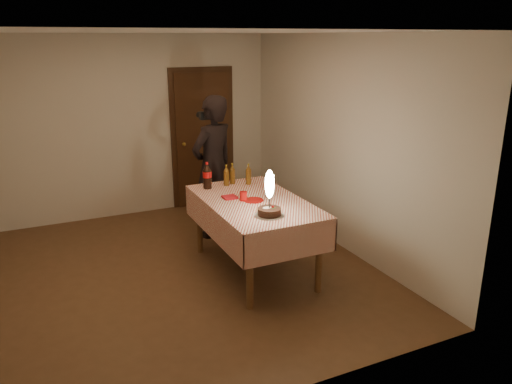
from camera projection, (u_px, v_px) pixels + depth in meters
ground at (188, 272)px, 5.66m from camera, size 4.00×4.50×0.01m
room_shell at (182, 126)px, 5.25m from camera, size 4.04×4.54×2.62m
dining_table at (254, 210)px, 5.49m from camera, size 1.02×1.72×0.84m
birthday_cake at (269, 202)px, 4.96m from camera, size 0.30×0.30×0.47m
red_plate at (254, 200)px, 5.45m from camera, size 0.22×0.22×0.01m
red_cup at (243, 196)px, 5.44m from camera, size 0.08×0.08×0.10m
clear_cup at (268, 193)px, 5.55m from camera, size 0.07×0.07×0.09m
napkin_stack at (230, 197)px, 5.53m from camera, size 0.15×0.15×0.02m
cola_bottle at (207, 176)px, 5.84m from camera, size 0.10×0.10×0.32m
amber_bottle_left at (226, 176)px, 5.97m from camera, size 0.06×0.06×0.26m
amber_bottle_right at (249, 175)px, 6.02m from camera, size 0.06×0.06×0.26m
amber_bottle_mid at (232, 174)px, 6.04m from camera, size 0.06×0.06×0.26m
photographer at (213, 167)px, 6.48m from camera, size 0.80×0.69×1.86m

